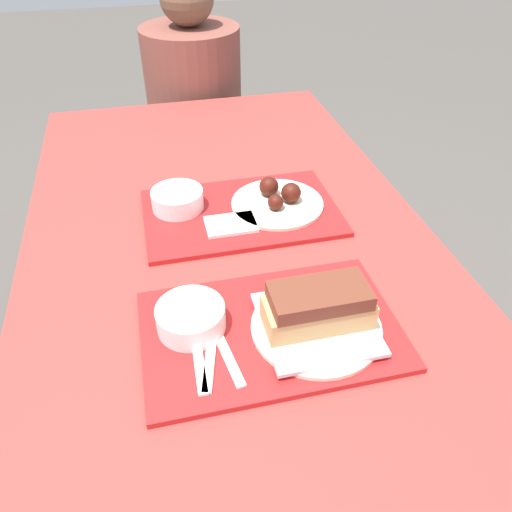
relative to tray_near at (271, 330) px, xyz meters
The scene contains 15 objects.
ground_plane 0.78m from the tray_near, 94.26° to the left, with size 12.00×12.00×0.00m, color #4C4742.
picnic_table 0.24m from the tray_near, 94.26° to the left, with size 0.89×1.78×0.75m.
picnic_bench_far 1.38m from the tray_near, 90.69° to the left, with size 0.85×0.28×0.43m.
tray_near is the anchor object (origin of this frame).
tray_far 0.38m from the tray_near, 85.94° to the left, with size 0.45×0.29×0.01m.
bowl_coleslaw_near 0.14m from the tray_near, 165.61° to the left, with size 0.12×0.12×0.05m.
brisket_sandwich_plate 0.09m from the tray_near, 14.03° to the right, with size 0.23×0.23×0.09m.
plastic_fork_near 0.11m from the tray_near, 165.24° to the right, with size 0.06×0.17×0.00m.
plastic_knife_near 0.09m from the tray_near, 161.79° to the right, with size 0.04×0.17×0.00m.
plastic_spoon_near 0.14m from the tray_near, 167.61° to the right, with size 0.02×0.17×0.00m.
condiment_packet 0.07m from the tray_near, 66.60° to the left, with size 0.04×0.03×0.01m.
bowl_coleslaw_far 0.44m from the tray_near, 105.18° to the left, with size 0.12×0.12×0.05m.
wings_plate_far 0.40m from the tray_near, 72.94° to the left, with size 0.22×0.22×0.06m.
napkin_far 0.32m from the tray_near, 91.52° to the left, with size 0.11×0.08×0.01m.
person_seated_across 1.33m from the tray_near, 88.28° to the left, with size 0.36×0.36×0.69m.
Camera 1 is at (-0.15, -0.80, 1.40)m, focal length 35.00 mm.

